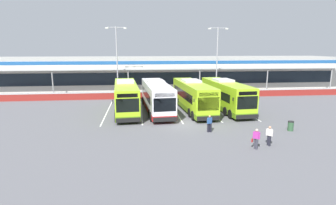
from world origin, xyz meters
The scene contains 18 objects.
ground_plane centered at (0.00, 0.00, 0.00)m, with size 200.00×200.00×0.00m, color #56565B.
terminal_building centered at (0.00, 26.91, 3.01)m, with size 70.00×13.00×6.00m.
red_barrier_wall centered at (0.00, 14.50, 0.56)m, with size 60.00×0.40×1.10m.
coach_bus_leftmost centered at (-6.05, 5.73, 1.79)m, with size 3.60×12.30×3.78m.
coach_bus_left_centre centered at (-2.33, 5.57, 1.79)m, with size 3.60×12.30×3.78m.
coach_bus_centre centered at (2.19, 5.53, 1.79)m, with size 3.60×12.30×3.78m.
coach_bus_right_centre centered at (6.42, 5.72, 1.79)m, with size 3.60×12.30×3.78m.
bay_stripe_far_west centered at (-8.40, 6.00, 0.00)m, with size 0.14×13.00×0.01m, color silver.
bay_stripe_west centered at (-4.20, 6.00, 0.00)m, with size 0.14×13.00×0.01m, color silver.
bay_stripe_mid_west centered at (0.00, 6.00, 0.00)m, with size 0.14×13.00×0.01m, color silver.
bay_stripe_centre centered at (4.20, 6.00, 0.00)m, with size 0.14×13.00×0.01m, color silver.
bay_stripe_mid_east centered at (8.40, 6.00, 0.00)m, with size 0.14×13.00×0.01m, color silver.
pedestrian_with_handbag centered at (4.41, -8.04, 0.86)m, with size 0.61×0.53×1.62m.
pedestrian_in_dark_coat centered at (5.78, -7.45, 0.87)m, with size 0.43×0.46×1.62m.
pedestrian_child centered at (1.96, -3.45, 0.87)m, with size 0.52×0.34×1.62m.
lamp_post_west centered at (-7.80, 17.01, 6.29)m, with size 3.24×0.28×11.00m.
lamp_post_centre centered at (8.38, 16.59, 6.29)m, with size 3.24×0.28×11.00m.
litter_bin centered at (9.71, -3.86, 0.47)m, with size 0.54×0.54×0.93m.
Camera 1 is at (-4.54, -27.08, 7.66)m, focal length 28.97 mm.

